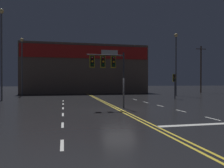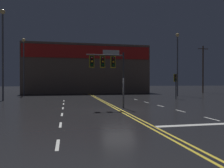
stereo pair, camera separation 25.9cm
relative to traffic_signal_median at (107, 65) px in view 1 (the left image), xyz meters
The scene contains 9 objects.
ground_plane 3.73m from the traffic_signal_median, 43.73° to the right, with size 200.00×200.00×0.00m, color black.
road_markings 4.32m from the traffic_signal_median, 51.41° to the right, with size 12.92×60.00×0.01m.
traffic_signal_median is the anchor object (origin of this frame).
traffic_signal_corner_northeast 13.27m from the traffic_signal_median, 37.98° to the left, with size 0.42×0.36×3.21m.
streetlight_near_right 15.12m from the traffic_signal_median, 135.86° to the left, with size 0.56×0.56×10.74m.
streetlight_median_approach 19.91m from the traffic_signal_median, 45.30° to the left, with size 0.56×0.56×9.86m.
streetlight_far_left 22.43m from the traffic_signal_median, 116.73° to the left, with size 0.56×0.56×9.25m.
building_backdrop 28.25m from the traffic_signal_median, 88.39° to the left, with size 24.18×10.23×9.46m.
utility_pole_row 22.11m from the traffic_signal_median, 93.32° to the left, with size 47.69×0.26×11.82m.
Camera 1 is at (-4.29, -16.71, 2.18)m, focal length 35.00 mm.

